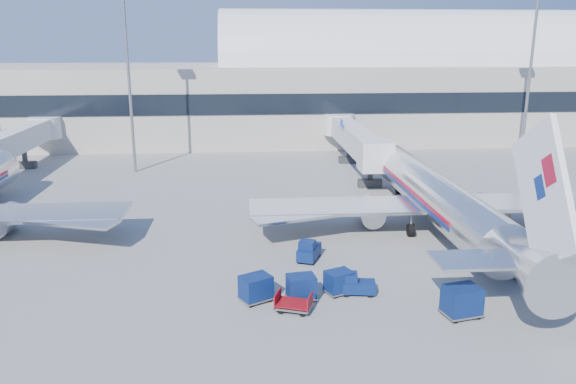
{
  "coord_description": "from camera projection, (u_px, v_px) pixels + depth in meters",
  "views": [
    {
      "loc": [
        -6.29,
        -39.91,
        15.7
      ],
      "look_at": [
        -2.68,
        6.0,
        3.38
      ],
      "focal_mm": 35.0,
      "sensor_mm": 36.0,
      "label": 1
    }
  ],
  "objects": [
    {
      "name": "cart_open_red",
      "position": [
        294.0,
        305.0,
        33.74
      ],
      "size": [
        2.48,
        2.1,
        0.56
      ],
      "rotation": [
        0.0,
        0.0,
        -0.34
      ],
      "color": "slate",
      "rests_on": "ground"
    },
    {
      "name": "tug_left",
      "position": [
        309.0,
        250.0,
        41.58
      ],
      "size": [
        2.14,
        2.85,
        1.67
      ],
      "rotation": [
        0.0,
        0.0,
        1.19
      ],
      "color": "#0A1C4D",
      "rests_on": "ground"
    },
    {
      "name": "mast_west",
      "position": [
        127.0,
        50.0,
        66.52
      ],
      "size": [
        2.0,
        1.2,
        22.6
      ],
      "color": "slate",
      "rests_on": "ground"
    },
    {
      "name": "mast_east",
      "position": [
        533.0,
        50.0,
        70.3
      ],
      "size": [
        2.0,
        1.2,
        22.6
      ],
      "color": "slate",
      "rests_on": "ground"
    },
    {
      "name": "ground",
      "position": [
        329.0,
        254.0,
        42.96
      ],
      "size": [
        260.0,
        260.0,
        0.0
      ],
      "primitive_type": "plane",
      "color": "gray",
      "rests_on": "ground"
    },
    {
      "name": "tug_right",
      "position": [
        523.0,
        269.0,
        38.26
      ],
      "size": [
        2.6,
        2.77,
        1.66
      ],
      "rotation": [
        0.0,
        0.0,
        -0.88
      ],
      "color": "#0A1C4D",
      "rests_on": "ground"
    },
    {
      "name": "cart_solo_far",
      "position": [
        563.0,
        262.0,
        39.04
      ],
      "size": [
        2.32,
        2.18,
        1.63
      ],
      "rotation": [
        0.0,
        0.0,
        -0.56
      ],
      "color": "#0A1C4D",
      "rests_on": "ground"
    },
    {
      "name": "jetbridge_mid",
      "position": [
        16.0,
        141.0,
        69.02
      ],
      "size": [
        4.4,
        27.5,
        6.25
      ],
      "color": "silver",
      "rests_on": "ground"
    },
    {
      "name": "terminal",
      "position": [
        200.0,
        93.0,
        93.89
      ],
      "size": [
        170.0,
        28.15,
        21.0
      ],
      "color": "#B2AA9E",
      "rests_on": "ground"
    },
    {
      "name": "jetbridge_near",
      "position": [
        352.0,
        137.0,
        72.19
      ],
      "size": [
        4.4,
        27.5,
        6.25
      ],
      "color": "silver",
      "rests_on": "ground"
    },
    {
      "name": "airliner_main",
      "position": [
        439.0,
        199.0,
        47.3
      ],
      "size": [
        32.0,
        37.26,
        12.07
      ],
      "color": "silver",
      "rests_on": "ground"
    },
    {
      "name": "barrier_near",
      "position": [
        542.0,
        234.0,
        46.13
      ],
      "size": [
        3.0,
        0.55,
        0.9
      ],
      "primitive_type": "cube",
      "color": "#9E9E96",
      "rests_on": "ground"
    },
    {
      "name": "cart_solo_near",
      "position": [
        462.0,
        301.0,
        32.95
      ],
      "size": [
        2.44,
        2.06,
        1.88
      ],
      "rotation": [
        0.0,
        0.0,
        0.22
      ],
      "color": "#0A1C4D",
      "rests_on": "ground"
    },
    {
      "name": "cart_train_c",
      "position": [
        256.0,
        288.0,
        34.93
      ],
      "size": [
        2.38,
        2.2,
        1.69
      ],
      "rotation": [
        0.0,
        0.0,
        0.51
      ],
      "color": "#0A1C4D",
      "rests_on": "ground"
    },
    {
      "name": "cart_train_b",
      "position": [
        301.0,
        287.0,
        35.14
      ],
      "size": [
        2.02,
        1.65,
        1.61
      ],
      "rotation": [
        0.0,
        0.0,
        0.15
      ],
      "color": "#0A1C4D",
      "rests_on": "ground"
    },
    {
      "name": "cart_train_a",
      "position": [
        339.0,
        282.0,
        36.04
      ],
      "size": [
        2.12,
        1.91,
        1.52
      ],
      "rotation": [
        0.0,
        0.0,
        0.42
      ],
      "color": "#0A1C4D",
      "rests_on": "ground"
    },
    {
      "name": "tug_lead",
      "position": [
        356.0,
        284.0,
        35.99
      ],
      "size": [
        2.34,
        1.39,
        1.44
      ],
      "rotation": [
        0.0,
        0.0,
        -0.13
      ],
      "color": "#0A1C4D",
      "rests_on": "ground"
    }
  ]
}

